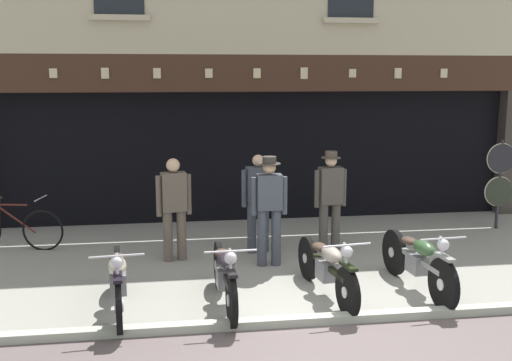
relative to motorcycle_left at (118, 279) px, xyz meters
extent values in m
cube|color=gray|center=(2.37, 4.21, -0.47)|extent=(23.28, 10.00, 0.08)
cube|color=#A1A797|center=(2.37, -0.71, -0.42)|extent=(23.28, 0.16, 0.18)
cube|color=black|center=(2.37, 6.51, 0.87)|extent=(10.38, 4.00, 2.60)
cube|color=#332D28|center=(7.79, 4.39, 0.87)|extent=(0.44, 0.36, 2.60)
cube|color=black|center=(2.37, 4.76, 1.00)|extent=(9.92, 0.03, 2.18)
cube|color=#382317|center=(2.37, 4.33, 2.52)|extent=(11.28, 0.24, 0.70)
cube|color=#C6B789|center=(-1.39, 4.20, 2.52)|extent=(0.14, 0.03, 0.17)
cube|color=#C6B789|center=(-0.47, 4.20, 2.52)|extent=(0.14, 0.03, 0.20)
cube|color=#C6B789|center=(0.48, 4.20, 2.52)|extent=(0.14, 0.03, 0.19)
cube|color=#C6B789|center=(1.44, 4.20, 2.52)|extent=(0.14, 0.03, 0.17)
cube|color=#C6B789|center=(2.36, 4.20, 2.52)|extent=(0.14, 0.03, 0.19)
cube|color=#C6B789|center=(3.28, 4.20, 2.52)|extent=(0.14, 0.03, 0.22)
cube|color=#C6B789|center=(4.25, 4.20, 2.52)|extent=(0.14, 0.03, 0.16)
cube|color=#C6B789|center=(5.18, 4.20, 2.52)|extent=(0.14, 0.03, 0.20)
cube|color=#C6B789|center=(6.14, 4.20, 2.52)|extent=(0.14, 0.03, 0.18)
cube|color=#B2A889|center=(-0.17, 4.16, 3.52)|extent=(1.10, 0.12, 0.10)
cube|color=#B2A889|center=(4.18, 4.16, 3.52)|extent=(1.10, 0.12, 0.10)
cylinder|color=black|center=(0.06, -0.64, -0.10)|extent=(0.13, 0.66, 0.65)
cylinder|color=silver|center=(0.06, -0.64, -0.10)|extent=(0.11, 0.15, 0.14)
cylinder|color=black|center=(-0.06, 0.68, -0.10)|extent=(0.14, 0.66, 0.65)
cylinder|color=silver|center=(-0.06, 0.68, -0.10)|extent=(0.12, 0.15, 0.14)
cube|color=black|center=(0.00, 0.02, 0.02)|extent=(0.18, 1.22, 0.07)
cube|color=slate|center=(0.00, 0.02, -0.05)|extent=(0.23, 0.34, 0.26)
ellipsoid|color=#A5A185|center=(0.01, -0.14, 0.22)|extent=(0.26, 0.48, 0.20)
ellipsoid|color=#38281E|center=(-0.02, 0.26, 0.20)|extent=(0.23, 0.32, 0.10)
cube|color=black|center=(0.06, -0.64, 0.25)|extent=(0.13, 0.37, 0.04)
sphere|color=silver|center=(0.05, -0.58, 0.40)|extent=(0.15, 0.15, 0.15)
cylinder|color=silver|center=(0.05, -0.58, 0.48)|extent=(0.62, 0.08, 0.02)
cylinder|color=silver|center=(0.05, -0.60, 0.19)|extent=(0.06, 0.27, 0.61)
cylinder|color=black|center=(1.35, -0.65, -0.10)|extent=(0.09, 0.66, 0.66)
cylinder|color=silver|center=(1.35, -0.65, -0.10)|extent=(0.10, 0.15, 0.14)
cylinder|color=black|center=(1.31, 0.67, -0.10)|extent=(0.10, 0.66, 0.66)
cylinder|color=silver|center=(1.31, 0.67, -0.10)|extent=(0.11, 0.15, 0.14)
cube|color=black|center=(1.33, 0.01, 0.02)|extent=(0.11, 1.22, 0.07)
cube|color=slate|center=(1.33, 0.01, -0.05)|extent=(0.21, 0.33, 0.26)
ellipsoid|color=black|center=(1.34, -0.15, 0.22)|extent=(0.23, 0.47, 0.20)
ellipsoid|color=#38281E|center=(1.33, 0.25, 0.20)|extent=(0.21, 0.31, 0.10)
cube|color=black|center=(1.35, -0.65, 0.25)|extent=(0.11, 0.36, 0.04)
sphere|color=silver|center=(1.35, -0.59, 0.40)|extent=(0.15, 0.15, 0.15)
cylinder|color=silver|center=(1.35, -0.59, 0.48)|extent=(0.62, 0.04, 0.02)
cylinder|color=silver|center=(1.35, -0.61, 0.19)|extent=(0.04, 0.26, 0.61)
cylinder|color=black|center=(2.79, -0.55, -0.11)|extent=(0.14, 0.63, 0.63)
cylinder|color=silver|center=(2.79, -0.55, -0.11)|extent=(0.12, 0.15, 0.14)
cylinder|color=black|center=(2.62, 0.85, -0.11)|extent=(0.15, 0.63, 0.63)
cylinder|color=silver|center=(2.62, 0.85, -0.11)|extent=(0.13, 0.15, 0.14)
cube|color=black|center=(2.70, 0.15, 0.01)|extent=(0.23, 1.30, 0.07)
cube|color=slate|center=(2.70, 0.15, -0.06)|extent=(0.24, 0.34, 0.26)
ellipsoid|color=gray|center=(2.72, -0.02, 0.21)|extent=(0.27, 0.48, 0.20)
ellipsoid|color=#38281E|center=(2.67, 0.40, 0.19)|extent=(0.23, 0.32, 0.10)
cube|color=black|center=(2.79, -0.55, 0.22)|extent=(0.14, 0.37, 0.04)
sphere|color=silver|center=(2.78, -0.49, 0.39)|extent=(0.15, 0.15, 0.15)
cylinder|color=silver|center=(2.78, -0.49, 0.47)|extent=(0.62, 0.10, 0.02)
cylinder|color=silver|center=(2.78, -0.51, 0.18)|extent=(0.07, 0.25, 0.62)
cylinder|color=black|center=(4.04, -0.52, -0.09)|extent=(0.12, 0.68, 0.67)
cylinder|color=silver|center=(4.04, -0.52, -0.09)|extent=(0.11, 0.16, 0.15)
cylinder|color=black|center=(3.93, 0.88, -0.09)|extent=(0.13, 0.68, 0.67)
cylinder|color=silver|center=(3.93, 0.88, -0.09)|extent=(0.12, 0.16, 0.15)
cube|color=gray|center=(3.99, 0.18, 0.03)|extent=(0.17, 1.30, 0.07)
cube|color=slate|center=(3.99, 0.18, -0.04)|extent=(0.22, 0.33, 0.26)
ellipsoid|color=#31502D|center=(4.00, 0.01, 0.23)|extent=(0.25, 0.48, 0.20)
ellipsoid|color=#38281E|center=(3.97, 0.43, 0.21)|extent=(0.22, 0.31, 0.10)
cube|color=gray|center=(4.04, -0.52, 0.27)|extent=(0.13, 0.37, 0.04)
sphere|color=silver|center=(4.04, -0.46, 0.41)|extent=(0.15, 0.15, 0.15)
cylinder|color=silver|center=(4.04, -0.46, 0.49)|extent=(0.62, 0.07, 0.02)
cylinder|color=silver|center=(4.04, -0.48, 0.20)|extent=(0.05, 0.23, 0.62)
cylinder|color=brown|center=(0.83, 2.03, -0.01)|extent=(0.15, 0.15, 0.83)
cylinder|color=brown|center=(0.61, 1.99, -0.01)|extent=(0.15, 0.15, 0.83)
cube|color=brown|center=(0.72, 2.01, 0.69)|extent=(0.41, 0.29, 0.61)
cube|color=silver|center=(0.70, 2.13, 0.76)|extent=(0.14, 0.05, 0.34)
cube|color=maroon|center=(0.70, 2.14, 0.75)|extent=(0.05, 0.02, 0.32)
cylinder|color=brown|center=(0.95, 2.06, 0.64)|extent=(0.09, 0.09, 0.64)
cylinder|color=brown|center=(0.49, 1.97, 0.64)|extent=(0.09, 0.09, 0.64)
sphere|color=tan|center=(0.72, 2.01, 1.11)|extent=(0.21, 0.21, 0.21)
cylinder|color=#3D424C|center=(2.27, 1.55, 0.03)|extent=(0.15, 0.15, 0.91)
cylinder|color=#3D424C|center=(2.05, 1.55, 0.03)|extent=(0.15, 0.15, 0.91)
cube|color=#3D424C|center=(2.16, 1.55, 0.74)|extent=(0.38, 0.22, 0.55)
cube|color=silver|center=(2.16, 1.66, 0.80)|extent=(0.14, 0.02, 0.31)
cube|color=black|center=(2.16, 1.68, 0.79)|extent=(0.05, 0.01, 0.28)
cylinder|color=#3D424C|center=(2.40, 1.55, 0.68)|extent=(0.09, 0.09, 0.58)
cylinder|color=#3D424C|center=(1.93, 1.55, 0.68)|extent=(0.09, 0.09, 0.58)
sphere|color=tan|center=(2.16, 1.55, 1.12)|extent=(0.20, 0.20, 0.20)
cylinder|color=#332D28|center=(2.16, 1.55, 1.17)|extent=(0.34, 0.34, 0.01)
cylinder|color=#332D28|center=(2.16, 1.55, 1.23)|extent=(0.21, 0.21, 0.11)
cylinder|color=#47423D|center=(3.40, 2.18, -0.01)|extent=(0.15, 0.15, 0.83)
cylinder|color=#47423D|center=(3.19, 2.15, -0.01)|extent=(0.15, 0.15, 0.83)
cube|color=#47423D|center=(3.30, 2.17, 0.69)|extent=(0.40, 0.26, 0.61)
cube|color=white|center=(3.28, 2.28, 0.76)|extent=(0.14, 0.04, 0.34)
cube|color=brown|center=(3.28, 2.29, 0.75)|extent=(0.05, 0.02, 0.32)
cylinder|color=#47423D|center=(3.53, 2.19, 0.65)|extent=(0.09, 0.09, 0.62)
cylinder|color=#47423D|center=(3.06, 2.14, 0.65)|extent=(0.09, 0.09, 0.62)
sphere|color=beige|center=(3.30, 2.17, 1.10)|extent=(0.19, 0.19, 0.19)
cylinder|color=#4C4238|center=(3.30, 2.17, 1.16)|extent=(0.33, 0.33, 0.01)
cylinder|color=#4C4238|center=(3.30, 2.17, 1.21)|extent=(0.20, 0.20, 0.11)
cylinder|color=#3D424C|center=(2.21, 2.28, 0.02)|extent=(0.15, 0.15, 0.90)
cylinder|color=#3D424C|center=(1.99, 2.25, 0.02)|extent=(0.15, 0.15, 0.90)
cube|color=#3D424C|center=(2.10, 2.26, 0.73)|extent=(0.41, 0.27, 0.56)
cube|color=silver|center=(2.08, 2.37, 0.80)|extent=(0.14, 0.04, 0.32)
cube|color=navy|center=(2.08, 2.39, 0.79)|extent=(0.05, 0.02, 0.29)
cylinder|color=#3D424C|center=(2.33, 2.29, 0.67)|extent=(0.09, 0.09, 0.61)
cylinder|color=#3D424C|center=(1.86, 2.23, 0.67)|extent=(0.09, 0.09, 0.61)
sphere|color=tan|center=(2.10, 2.26, 1.12)|extent=(0.19, 0.19, 0.19)
cylinder|color=#232328|center=(6.87, 3.14, 0.43)|extent=(0.06, 0.06, 1.71)
cylinder|color=black|center=(6.87, 3.12, 0.94)|extent=(0.56, 0.03, 0.56)
torus|color=beige|center=(6.87, 3.14, 0.94)|extent=(0.58, 0.04, 0.58)
cylinder|color=#23281E|center=(6.87, 3.12, 0.30)|extent=(0.56, 0.03, 0.56)
torus|color=beige|center=(6.87, 3.14, 0.30)|extent=(0.58, 0.04, 0.58)
cube|color=silver|center=(-0.35, 4.61, 1.15)|extent=(0.71, 0.02, 1.07)
cube|color=#511E19|center=(-0.35, 4.60, 1.58)|extent=(0.71, 0.01, 0.20)
torus|color=black|center=(-1.48, 2.91, -0.09)|extent=(0.70, 0.17, 0.71)
cylinder|color=#4C1E19|center=(-1.90, 2.99, 0.09)|extent=(0.62, 0.15, 0.47)
cylinder|color=#4C1E19|center=(-2.00, 3.01, 0.35)|extent=(0.58, 0.14, 0.03)
cylinder|color=silver|center=(-1.48, 2.91, 0.47)|extent=(0.11, 0.49, 0.02)
camera|label=1|loc=(0.69, -7.25, 2.52)|focal=41.89mm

